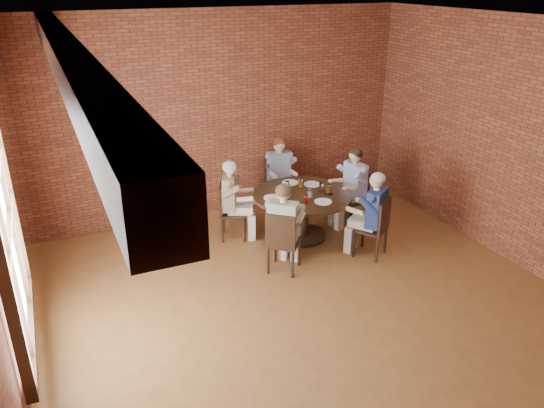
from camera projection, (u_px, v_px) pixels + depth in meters
name	position (u px, v px, depth m)	size (l,w,h in m)	color
floor	(317.00, 317.00, 6.51)	(7.00, 7.00, 0.00)	brown
ceiling	(329.00, 26.00, 5.14)	(7.00, 7.00, 0.00)	white
wall_back	(219.00, 116.00, 8.75)	(7.00, 7.00, 0.00)	brown
wall_right	(537.00, 151.00, 7.04)	(7.00, 7.00, 0.00)	brown
ceiling_beam	(64.00, 55.00, 4.28)	(0.22, 6.90, 0.26)	black
window	(6.00, 230.00, 4.99)	(0.10, 2.16, 2.36)	white
dining_table	(302.00, 207.00, 8.27)	(1.54, 1.54, 0.75)	black
chair_a	(355.00, 195.00, 8.77)	(0.46, 0.46, 0.92)	black
diner_a	(352.00, 187.00, 8.67)	(0.51, 0.63, 1.31)	#3B509A
chair_b	(278.00, 182.00, 9.33)	(0.45, 0.45, 0.92)	black
diner_b	(280.00, 175.00, 9.20)	(0.50, 0.62, 1.29)	gray
chair_c	(228.00, 209.00, 8.27)	(0.53, 0.53, 0.91)	black
diner_c	(233.00, 200.00, 8.21)	(0.49, 0.61, 1.28)	brown
chair_d	(282.00, 240.00, 7.28)	(0.59, 0.59, 0.93)	black
diner_d	(284.00, 228.00, 7.29)	(0.52, 0.63, 1.31)	gray
chair_e	(376.00, 226.00, 7.71)	(0.58, 0.58, 0.92)	black
diner_e	(372.00, 215.00, 7.68)	(0.51, 0.63, 1.31)	#1B264D
plate_a	(312.00, 184.00, 8.52)	(0.26, 0.26, 0.01)	white
plate_b	(290.00, 182.00, 8.59)	(0.26, 0.26, 0.01)	white
plate_c	(272.00, 198.00, 8.01)	(0.26, 0.26, 0.01)	white
plate_d	(323.00, 202.00, 7.87)	(0.26, 0.26, 0.01)	white
glass_a	(321.00, 187.00, 8.22)	(0.07, 0.07, 0.14)	white
glass_b	(300.00, 183.00, 8.40)	(0.07, 0.07, 0.14)	white
glass_c	(287.00, 185.00, 8.30)	(0.07, 0.07, 0.14)	white
glass_d	(289.00, 189.00, 8.15)	(0.07, 0.07, 0.14)	white
glass_e	(286.00, 194.00, 7.96)	(0.07, 0.07, 0.14)	white
glass_f	(306.00, 199.00, 7.79)	(0.07, 0.07, 0.14)	white
glass_g	(310.00, 193.00, 8.02)	(0.07, 0.07, 0.14)	white
glass_h	(328.00, 189.00, 8.16)	(0.07, 0.07, 0.14)	white
smartphone	(329.00, 194.00, 8.16)	(0.06, 0.13, 0.01)	black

